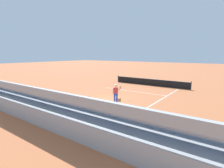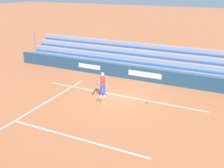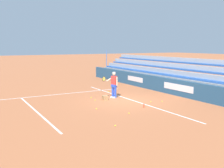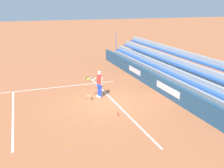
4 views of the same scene
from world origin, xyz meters
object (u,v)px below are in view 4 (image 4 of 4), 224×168
(ball_box_cardboard, at_px, (89,98))
(tennis_player, at_px, (99,84))
(tennis_ball_stray_back, at_px, (143,107))
(tennis_ball_far_right, at_px, (69,144))
(water_bottle, at_px, (118,114))
(tennis_ball_toward_net, at_px, (101,86))
(tennis_ball_far_left, at_px, (77,95))
(tennis_ball_midcourt, at_px, (70,115))
(tennis_ball_on_baseline, at_px, (131,107))
(tennis_ball_near_player, at_px, (78,100))
(tennis_ball_by_box, at_px, (96,125))

(ball_box_cardboard, bearing_deg, tennis_player, -72.07)
(tennis_ball_stray_back, distance_m, tennis_ball_far_right, 5.74)
(tennis_ball_stray_back, relative_size, water_bottle, 0.30)
(tennis_ball_toward_net, xyz_separation_m, tennis_ball_far_left, (-1.41, 2.08, 0.00))
(tennis_ball_midcourt, xyz_separation_m, tennis_ball_far_left, (2.98, -1.08, 0.00))
(tennis_ball_far_left, bearing_deg, tennis_ball_far_right, 164.34)
(tennis_ball_midcourt, relative_size, tennis_ball_on_baseline, 1.00)
(tennis_player, bearing_deg, tennis_ball_stray_back, -143.03)
(tennis_player, relative_size, tennis_ball_near_player, 25.98)
(tennis_player, xyz_separation_m, tennis_ball_far_left, (0.67, 1.35, -0.86))
(tennis_player, relative_size, water_bottle, 7.80)
(tennis_ball_stray_back, bearing_deg, ball_box_cardboard, 49.59)
(tennis_ball_far_left, bearing_deg, tennis_ball_on_baseline, -139.37)
(tennis_player, height_order, tennis_ball_by_box, tennis_player)
(ball_box_cardboard, relative_size, tennis_ball_near_player, 6.06)
(tennis_ball_near_player, bearing_deg, tennis_ball_far_right, 163.25)
(tennis_ball_on_baseline, bearing_deg, ball_box_cardboard, 44.12)
(tennis_ball_midcourt, xyz_separation_m, tennis_ball_on_baseline, (-0.06, -3.68, 0.00))
(tennis_ball_near_player, xyz_separation_m, tennis_ball_on_baseline, (-2.16, -2.75, 0.00))
(tennis_ball_stray_back, xyz_separation_m, tennis_ball_far_left, (3.26, 3.30, 0.00))
(tennis_player, distance_m, tennis_ball_stray_back, 3.36)
(tennis_ball_midcourt, bearing_deg, tennis_ball_far_left, -19.89)
(tennis_ball_toward_net, bearing_deg, tennis_ball_on_baseline, -173.25)
(tennis_ball_toward_net, xyz_separation_m, tennis_ball_near_player, (-2.29, 2.22, 0.00))
(water_bottle, bearing_deg, tennis_ball_far_left, 19.86)
(tennis_ball_by_box, bearing_deg, water_bottle, -63.80)
(tennis_ball_by_box, height_order, tennis_ball_toward_net, same)
(tennis_ball_by_box, bearing_deg, tennis_player, -19.32)
(tennis_player, distance_m, tennis_ball_far_left, 1.73)
(tennis_ball_midcourt, bearing_deg, tennis_ball_near_player, -24.10)
(tennis_player, distance_m, ball_box_cardboard, 1.13)
(tennis_ball_by_box, distance_m, water_bottle, 1.63)
(tennis_ball_stray_back, bearing_deg, tennis_player, 36.97)
(tennis_ball_toward_net, bearing_deg, tennis_ball_far_left, 124.10)
(tennis_ball_toward_net, distance_m, tennis_ball_midcourt, 5.40)
(tennis_player, bearing_deg, tennis_ball_on_baseline, -152.06)
(tennis_ball_by_box, relative_size, water_bottle, 0.30)
(tennis_player, height_order, tennis_ball_near_player, tennis_player)
(ball_box_cardboard, distance_m, tennis_ball_by_box, 3.77)
(tennis_ball_stray_back, bearing_deg, water_bottle, 109.46)
(ball_box_cardboard, relative_size, tennis_ball_far_left, 6.06)
(tennis_ball_near_player, distance_m, tennis_ball_on_baseline, 3.49)
(tennis_ball_near_player, bearing_deg, tennis_ball_toward_net, -44.12)
(tennis_ball_by_box, relative_size, tennis_ball_toward_net, 1.00)
(tennis_player, height_order, tennis_ball_stray_back, tennis_player)
(tennis_player, xyz_separation_m, tennis_ball_toward_net, (2.07, -0.73, -0.86))
(tennis_ball_near_player, bearing_deg, tennis_ball_far_left, -8.98)
(tennis_player, height_order, tennis_ball_far_right, tennis_player)
(ball_box_cardboard, height_order, tennis_ball_by_box, ball_box_cardboard)
(tennis_ball_stray_back, height_order, tennis_ball_toward_net, same)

